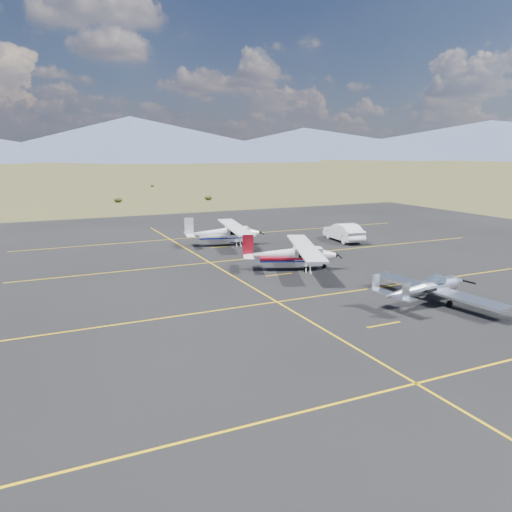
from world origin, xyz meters
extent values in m
plane|color=#383D1C|center=(0.00, 0.00, 0.00)|extent=(1600.00, 1600.00, 0.00)
cube|color=black|center=(0.00, 7.00, 0.00)|extent=(72.00, 72.00, 0.02)
cube|color=silver|center=(2.04, -1.65, 0.70)|extent=(2.43, 8.54, 0.11)
ellipsoid|color=#99BFD8|center=(2.04, -1.65, 1.15)|extent=(1.64, 1.07, 0.77)
cube|color=silver|center=(-1.40, -2.10, 0.97)|extent=(1.01, 2.87, 0.06)
cube|color=silver|center=(-1.40, -3.14, 1.39)|extent=(0.52, 0.12, 0.94)
cube|color=silver|center=(-1.67, -1.09, 1.39)|extent=(0.52, 0.12, 0.94)
cylinder|color=black|center=(3.53, -1.46, 0.17)|extent=(0.33, 0.12, 0.32)
cylinder|color=black|center=(2.00, -2.79, 0.20)|extent=(0.39, 0.15, 0.38)
cylinder|color=black|center=(1.71, -0.56, 0.20)|extent=(0.39, 0.15, 0.38)
cube|color=white|center=(-0.40, 8.09, 0.96)|extent=(2.23, 1.70, 1.22)
cube|color=white|center=(-0.57, 8.16, 1.59)|extent=(4.95, 9.75, 0.13)
cube|color=black|center=(-0.40, 8.09, 1.21)|extent=(1.74, 1.53, 0.50)
cube|color=#AD0E20|center=(-1.49, 8.52, 0.87)|extent=(4.59, 2.64, 0.16)
cube|color=#AD0E20|center=(-4.35, 9.65, 1.82)|extent=(0.74, 0.34, 1.44)
cube|color=white|center=(-4.35, 9.65, 1.09)|extent=(1.69, 2.94, 0.05)
cylinder|color=black|center=(0.69, 7.66, 0.17)|extent=(0.34, 0.20, 0.33)
cylinder|color=black|center=(-1.00, 7.31, 0.21)|extent=(0.41, 0.26, 0.40)
cylinder|color=black|center=(-0.30, 9.07, 0.21)|extent=(0.41, 0.26, 0.40)
cube|color=white|center=(-1.25, 18.98, 0.97)|extent=(2.17, 1.41, 1.23)
cube|color=white|center=(-1.43, 19.01, 1.60)|extent=(3.28, 10.11, 0.13)
cube|color=black|center=(-1.25, 18.98, 1.22)|extent=(1.64, 1.34, 0.50)
cube|color=white|center=(-2.41, 19.20, 0.88)|extent=(4.67, 1.91, 0.16)
cube|color=white|center=(-5.45, 19.79, 1.83)|extent=(0.77, 0.21, 1.46)
cube|color=white|center=(-5.45, 19.79, 1.10)|extent=(1.22, 2.99, 0.05)
cylinder|color=black|center=(-0.08, 18.75, 0.17)|extent=(0.34, 0.15, 0.33)
cylinder|color=black|center=(-1.70, 18.09, 0.21)|extent=(0.42, 0.19, 0.40)
cylinder|color=black|center=(-1.33, 19.97, 0.21)|extent=(0.42, 0.19, 0.40)
imported|color=white|center=(8.46, 16.44, 0.85)|extent=(2.26, 5.24, 1.68)
camera|label=1|loc=(-18.36, -21.72, 8.32)|focal=35.00mm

